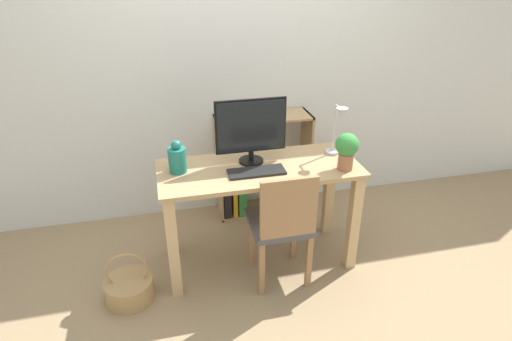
% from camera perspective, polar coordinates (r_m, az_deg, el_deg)
% --- Properties ---
extents(ground_plane, '(10.00, 10.00, 0.00)m').
position_cam_1_polar(ground_plane, '(3.26, 0.42, -11.65)').
color(ground_plane, '#997F5B').
extents(wall_back, '(8.00, 0.05, 2.60)m').
position_cam_1_polar(wall_back, '(3.46, -3.00, 14.64)').
color(wall_back, silver).
rests_on(wall_back, ground_plane).
extents(desk, '(1.35, 0.56, 0.77)m').
position_cam_1_polar(desk, '(2.93, 0.46, -2.39)').
color(desk, tan).
rests_on(desk, ground_plane).
extents(monitor, '(0.48, 0.17, 0.44)m').
position_cam_1_polar(monitor, '(2.82, -0.69, 5.66)').
color(monitor, black).
rests_on(monitor, desk).
extents(keyboard, '(0.37, 0.14, 0.02)m').
position_cam_1_polar(keyboard, '(2.77, 0.08, -0.16)').
color(keyboard, black).
rests_on(keyboard, desk).
extents(vase, '(0.12, 0.12, 0.22)m').
position_cam_1_polar(vase, '(2.79, -10.45, 1.57)').
color(vase, '#1E7266').
rests_on(vase, desk).
extents(desk_lamp, '(0.10, 0.19, 0.37)m').
position_cam_1_polar(desk_lamp, '(2.96, 10.85, 5.79)').
color(desk_lamp, '#B7B7BC').
rests_on(desk_lamp, desk).
extents(potted_plant, '(0.15, 0.15, 0.25)m').
position_cam_1_polar(potted_plant, '(2.82, 12.00, 2.84)').
color(potted_plant, '#9E6647').
rests_on(potted_plant, desk).
extents(chair, '(0.40, 0.40, 0.86)m').
position_cam_1_polar(chair, '(2.80, 3.52, -6.96)').
color(chair, '#4C4C51').
rests_on(chair, ground_plane).
extents(bookshelf, '(0.78, 0.28, 0.87)m').
position_cam_1_polar(bookshelf, '(3.61, -1.20, 0.06)').
color(bookshelf, tan).
rests_on(bookshelf, ground_plane).
extents(basket, '(0.32, 0.32, 0.36)m').
position_cam_1_polar(basket, '(3.01, -16.54, -14.76)').
color(basket, tan).
rests_on(basket, ground_plane).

